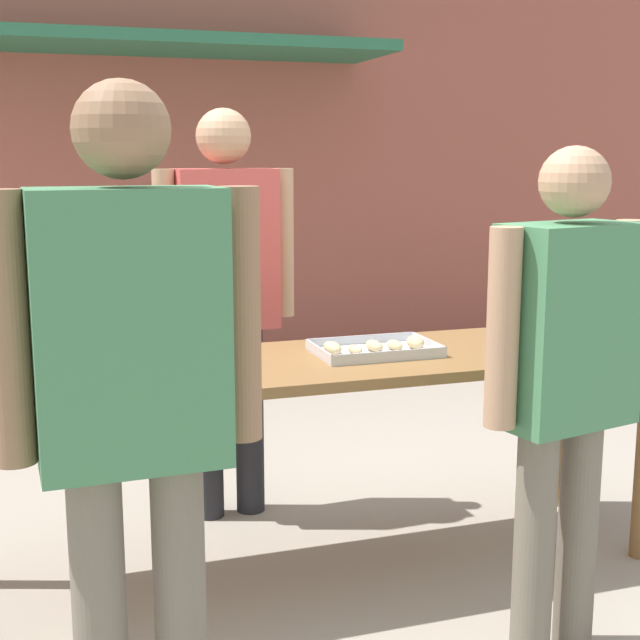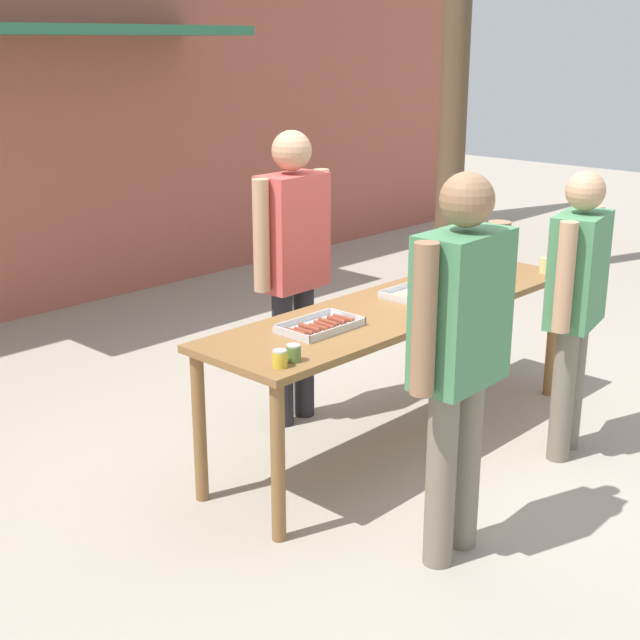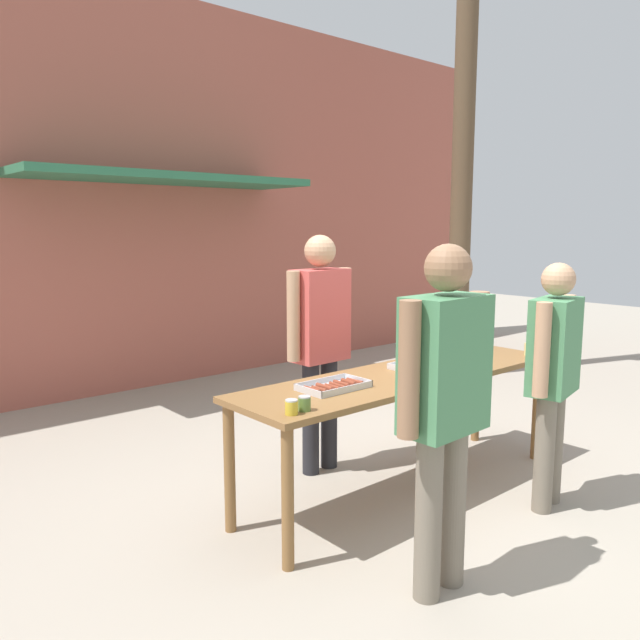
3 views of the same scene
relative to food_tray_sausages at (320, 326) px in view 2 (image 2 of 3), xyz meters
name	(u,v)px [view 2 (image 2 of 3)]	position (x,y,z in m)	size (l,w,h in m)	color
ground_plane	(397,440)	(0.67, -0.02, -0.88)	(24.00, 24.00, 0.00)	#A39989
building_facade_back	(27,48)	(0.67, 3.96, 1.38)	(12.00, 1.11, 4.50)	#A85647
serving_table	(401,319)	(0.67, -0.02, -0.11)	(2.69, 0.71, 0.86)	brown
food_tray_sausages	(320,326)	(0.00, 0.00, 0.00)	(0.44, 0.27, 0.04)	silver
food_tray_buns	(423,292)	(0.90, 0.00, 0.00)	(0.47, 0.32, 0.06)	silver
condiment_jar_mustard	(280,359)	(-0.55, -0.26, 0.03)	(0.07, 0.07, 0.08)	gold
condiment_jar_ketchup	(294,353)	(-0.45, -0.25, 0.03)	(0.07, 0.07, 0.08)	#567A38
beer_cup	(545,265)	(1.88, -0.26, 0.04)	(0.08, 0.08, 0.10)	#DBC67A
person_server_behind_table	(293,253)	(0.45, 0.66, 0.22)	(0.62, 0.25, 1.82)	#232328
person_customer_holding_hotdog	(460,339)	(-0.14, -0.98, 0.19)	(0.67, 0.27, 1.80)	#756B5B
person_customer_with_cup	(576,292)	(1.20, -0.83, 0.10)	(0.61, 0.32, 1.66)	#756B5B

